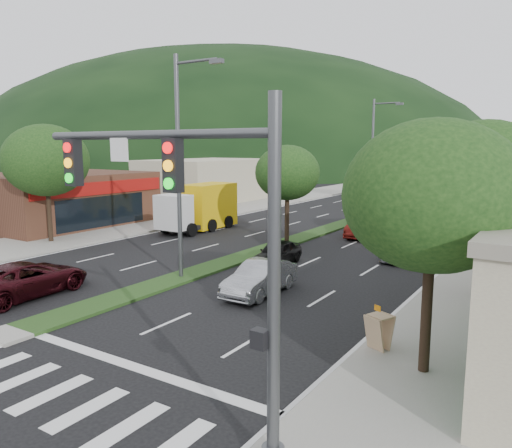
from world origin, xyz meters
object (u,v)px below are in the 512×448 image
Objects in this scene: streetlight_near at (182,157)px; suv_maroon at (26,279)px; car_queue_a at (277,253)px; car_queue_c at (364,226)px; car_queue_b at (405,247)px; a_frame_sign at (379,329)px; tree_r_a at (433,196)px; streetlight_mid at (375,151)px; tree_r_b at (484,173)px; tree_med_near at (287,173)px; sedan_silver at (260,278)px; tree_r_c at (508,172)px; box_truck at (201,209)px; motorhome at (459,193)px; tree_l_a at (46,160)px; car_queue_e at (365,216)px; traffic_signal at (203,221)px; car_queue_f at (462,207)px; tree_med_far at (408,156)px; car_queue_d at (479,217)px.

suv_maroon is (-3.73, -5.45, -4.87)m from streetlight_near.
car_queue_a is 0.82× the size of car_queue_c.
a_frame_sign is at bearing -78.10° from car_queue_b.
streetlight_mid is at bearing 112.13° from tree_r_a.
tree_r_b is 24.09m from streetlight_mid.
tree_med_near reaches higher than car_queue_b.
tree_r_b is 4.94× the size of a_frame_sign.
a_frame_sign reaches higher than sedan_silver.
streetlight_mid reaches higher than a_frame_sign.
tree_r_c is 14.86m from sedan_silver.
tree_r_a reaches higher than box_truck.
car_queue_b is 0.44× the size of motorhome.
tree_r_b is 9.69m from sedan_silver.
tree_l_a reaches higher than car_queue_e.
traffic_signal is 1.89× the size of car_queue_a.
tree_r_b is at bearing 90.00° from tree_r_a.
car_queue_f is at bearing 83.44° from sedan_silver.
tree_med_far is 1.03× the size of box_truck.
car_queue_a is (-9.60, 0.70, -4.41)m from tree_r_b.
tree_l_a reaches higher than car_queue_a.
car_queue_c is 1.02× the size of car_queue_d.
tree_r_b is 0.69× the size of streetlight_mid.
sedan_silver is at bearing 152.83° from tree_r_a.
sedan_silver is 14.82m from car_queue_c.
car_queue_a is at bearing -85.62° from tree_med_far.
traffic_signal is 1.69× the size of sedan_silver.
a_frame_sign is at bearing -95.57° from tree_r_c.
traffic_signal is at bearing -91.76° from motorhome.
tree_r_b reaches higher than sedan_silver.
sedan_silver is at bearing -72.57° from car_queue_a.
car_queue_a is 0.85× the size of car_queue_b.
car_queue_e is at bearing 96.23° from sedan_silver.
traffic_signal reaches higher than box_truck.
tree_med_near is 26.01m from tree_med_far.
suv_maroon reaches higher than car_queue_b.
streetlight_mid is 11.80m from car_queue_c.
streetlight_mid is 9.99m from car_queue_d.
tree_l_a is at bearing 151.81° from traffic_signal.
car_queue_a reaches higher than car_queue_d.
sedan_silver is 5.17m from car_queue_a.
tree_med_near is 10.50m from car_queue_e.
suv_maroon is 35.57m from motorhome.
tree_r_b is at bearing -60.68° from streetlight_mid.
sedan_silver is (4.37, -10.08, -3.74)m from tree_med_near.
streetlight_mid reaches higher than tree_med_near.
suv_maroon is at bearing -105.38° from car_queue_e.
streetlight_mid is 17.66m from car_queue_b.
tree_med_far is (-12.00, 32.00, -0.03)m from tree_r_b.
car_queue_e is (1.29, -5.30, -4.90)m from streetlight_mid.
motorhome is at bearing 54.37° from tree_l_a.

